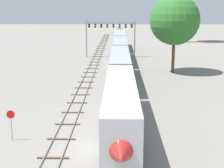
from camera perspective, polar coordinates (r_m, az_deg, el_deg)
The scene contains 7 objects.
ground_plane at distance 29.97m, azimuth -2.44°, elevation -10.83°, with size 400.00×400.00×0.00m, color gray.
track_main at distance 88.17m, azimuth 1.31°, elevation 5.21°, with size 2.60×200.00×0.16m.
track_near at distance 68.62m, azimuth -3.27°, elevation 2.92°, with size 2.60×160.00×0.16m.
passenger_train at distance 65.36m, azimuth 1.35°, elevation 4.68°, with size 3.04×87.36×4.80m.
signal_gantry at distance 81.08m, azimuth -0.27°, elevation 9.08°, with size 12.10×0.49×8.76m.
stop_sign at distance 32.38m, azimuth -16.63°, elevation -5.98°, with size 0.76×0.08×2.88m.
trackside_tree_left at distance 62.73m, azimuth 10.50°, elevation 10.51°, with size 8.99×8.99×14.08m.
Camera 1 is at (1.83, -27.34, 12.14)m, focal length 54.34 mm.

